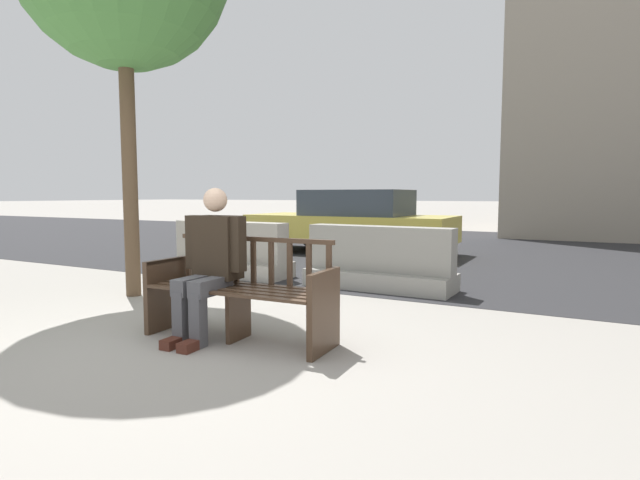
# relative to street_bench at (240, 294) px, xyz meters

# --- Properties ---
(ground_plane) EXTENTS (200.00, 200.00, 0.00)m
(ground_plane) POSITION_rel_street_bench_xyz_m (-0.31, -0.53, -0.40)
(ground_plane) COLOR gray
(street_asphalt) EXTENTS (120.00, 12.00, 0.01)m
(street_asphalt) POSITION_rel_street_bench_xyz_m (-0.31, 8.17, -0.39)
(street_asphalt) COLOR #28282B
(street_asphalt) RESTS_ON ground
(street_bench) EXTENTS (1.71, 0.58, 0.88)m
(street_bench) POSITION_rel_street_bench_xyz_m (0.00, 0.00, 0.00)
(street_bench) COLOR #473323
(street_bench) RESTS_ON ground
(seated_person) EXTENTS (0.58, 0.73, 1.31)m
(seated_person) POSITION_rel_street_bench_xyz_m (-0.26, -0.07, 0.29)
(seated_person) COLOR #2D2319
(seated_person) RESTS_ON ground
(jersey_barrier_centre) EXTENTS (2.02, 0.74, 0.84)m
(jersey_barrier_centre) POSITION_rel_street_bench_xyz_m (0.21, 2.77, -0.06)
(jersey_barrier_centre) COLOR gray
(jersey_barrier_centre) RESTS_ON ground
(jersey_barrier_left) EXTENTS (2.02, 0.74, 0.84)m
(jersey_barrier_left) POSITION_rel_street_bench_xyz_m (-2.26, 2.74, -0.06)
(jersey_barrier_left) COLOR #9E998E
(jersey_barrier_left) RESTS_ON ground
(car_taxi_near) EXTENTS (4.41, 1.85, 1.36)m
(car_taxi_near) POSITION_rel_street_bench_xyz_m (-1.82, 6.34, 0.28)
(car_taxi_near) COLOR #DBC64C
(car_taxi_near) RESTS_ON ground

